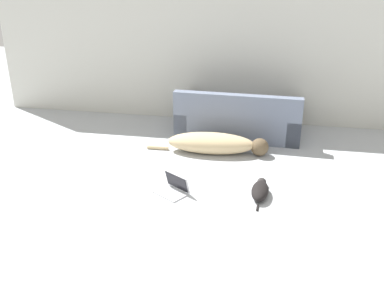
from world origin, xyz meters
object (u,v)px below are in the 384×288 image
dog (215,143)px  laptop_open (174,187)px  cat (260,190)px  couch (239,119)px

dog → laptop_open: bearing=-107.3°
dog → cat: bearing=-61.0°
couch → cat: couch is taller
cat → laptop_open: (-0.99, -0.10, 0.00)m
laptop_open → couch: bearing=106.7°
couch → laptop_open: bearing=75.6°
couch → cat: bearing=104.4°
dog → laptop_open: 1.24m
couch → dog: (-0.26, -0.77, -0.10)m
dog → laptop_open: dog is taller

